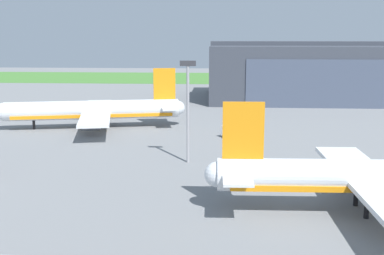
{
  "coord_description": "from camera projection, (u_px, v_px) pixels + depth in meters",
  "views": [
    {
      "loc": [
        -11.48,
        -61.75,
        19.71
      ],
      "look_at": [
        -16.31,
        14.41,
        4.88
      ],
      "focal_mm": 45.17,
      "sensor_mm": 36.0,
      "label": 1
    }
  ],
  "objects": [
    {
      "name": "ground_plane",
      "position": [
        309.0,
        186.0,
        63.54
      ],
      "size": [
        440.0,
        440.0,
        0.0
      ],
      "primitive_type": "plane",
      "color": "slate"
    },
    {
      "name": "grass_field_strip",
      "position": [
        248.0,
        78.0,
        218.57
      ],
      "size": [
        440.0,
        56.0,
        0.08
      ],
      "primitive_type": "cube",
      "color": "#468035",
      "rests_on": "ground_plane"
    },
    {
      "name": "maintenance_hangar",
      "position": [
        347.0,
        72.0,
        146.76
      ],
      "size": [
        82.95,
        38.82,
        17.52
      ],
      "color": "#383D47",
      "rests_on": "ground_plane"
    },
    {
      "name": "airliner_near_left",
      "position": [
        376.0,
        177.0,
        53.6
      ],
      "size": [
        38.47,
        29.66,
        12.43
      ],
      "color": "silver",
      "rests_on": "ground_plane"
    },
    {
      "name": "airliner_far_left",
      "position": [
        93.0,
        111.0,
        102.44
      ],
      "size": [
        38.87,
        34.38,
        12.51
      ],
      "color": "silver",
      "rests_on": "ground_plane"
    },
    {
      "name": "fuel_bowser",
      "position": [
        231.0,
        132.0,
        92.84
      ],
      "size": [
        4.44,
        4.25,
        2.28
      ],
      "color": "silver",
      "rests_on": "ground_plane"
    },
    {
      "name": "apron_light_mast",
      "position": [
        188.0,
        102.0,
        73.51
      ],
      "size": [
        2.4,
        0.5,
        15.77
      ],
      "color": "#99999E",
      "rests_on": "ground_plane"
    }
  ]
}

